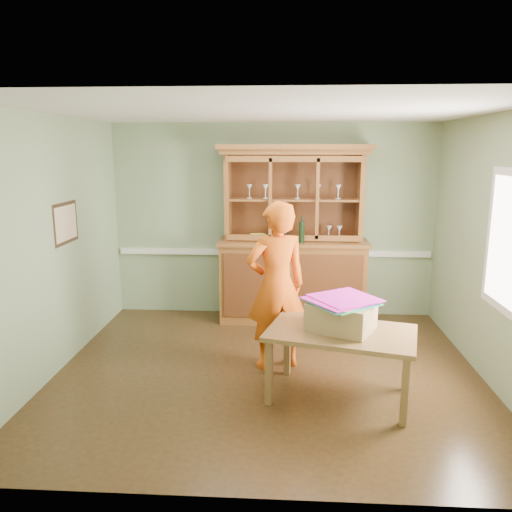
# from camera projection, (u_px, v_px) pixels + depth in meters

# --- Properties ---
(floor) EXTENTS (4.50, 4.50, 0.00)m
(floor) POSITION_uv_depth(u_px,v_px,m) (268.00, 371.00, 5.37)
(floor) COLOR #463016
(floor) RESTS_ON ground
(ceiling) EXTENTS (4.50, 4.50, 0.00)m
(ceiling) POSITION_uv_depth(u_px,v_px,m) (269.00, 111.00, 4.80)
(ceiling) COLOR white
(ceiling) RESTS_ON wall_back
(wall_back) EXTENTS (4.50, 0.00, 4.50)m
(wall_back) POSITION_uv_depth(u_px,v_px,m) (273.00, 221.00, 7.04)
(wall_back) COLOR gray
(wall_back) RESTS_ON floor
(wall_left) EXTENTS (0.00, 4.00, 4.00)m
(wall_left) POSITION_uv_depth(u_px,v_px,m) (54.00, 246.00, 5.21)
(wall_left) COLOR gray
(wall_left) RESTS_ON floor
(wall_right) EXTENTS (0.00, 4.00, 4.00)m
(wall_right) POSITION_uv_depth(u_px,v_px,m) (494.00, 251.00, 4.95)
(wall_right) COLOR gray
(wall_right) RESTS_ON floor
(wall_front) EXTENTS (4.50, 0.00, 4.50)m
(wall_front) POSITION_uv_depth(u_px,v_px,m) (257.00, 311.00, 3.13)
(wall_front) COLOR gray
(wall_front) RESTS_ON floor
(chair_rail) EXTENTS (4.41, 0.05, 0.08)m
(chair_rail) POSITION_uv_depth(u_px,v_px,m) (273.00, 252.00, 7.11)
(chair_rail) COLOR white
(chair_rail) RESTS_ON wall_back
(framed_map) EXTENTS (0.03, 0.60, 0.46)m
(framed_map) POSITION_uv_depth(u_px,v_px,m) (66.00, 223.00, 5.46)
(framed_map) COLOR #352115
(framed_map) RESTS_ON wall_left
(window_panel) EXTENTS (0.03, 0.96, 1.36)m
(window_panel) POSITION_uv_depth(u_px,v_px,m) (507.00, 242.00, 4.63)
(window_panel) COLOR white
(window_panel) RESTS_ON wall_right
(china_hutch) EXTENTS (2.05, 0.68, 2.40)m
(china_hutch) POSITION_uv_depth(u_px,v_px,m) (293.00, 261.00, 6.86)
(china_hutch) COLOR brown
(china_hutch) RESTS_ON floor
(dining_table) EXTENTS (1.52, 1.13, 0.68)m
(dining_table) POSITION_uv_depth(u_px,v_px,m) (341.00, 339.00, 4.69)
(dining_table) COLOR brown
(dining_table) RESTS_ON floor
(cardboard_box) EXTENTS (0.71, 0.66, 0.26)m
(cardboard_box) POSITION_uv_depth(u_px,v_px,m) (341.00, 316.00, 4.68)
(cardboard_box) COLOR #97764D
(cardboard_box) RESTS_ON dining_table
(kite_stack) EXTENTS (0.75, 0.75, 0.04)m
(kite_stack) POSITION_uv_depth(u_px,v_px,m) (342.00, 300.00, 4.64)
(kite_stack) COLOR green
(kite_stack) RESTS_ON cardboard_box
(person) EXTENTS (0.77, 0.64, 1.82)m
(person) POSITION_uv_depth(u_px,v_px,m) (276.00, 286.00, 5.33)
(person) COLOR #DF540E
(person) RESTS_ON floor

